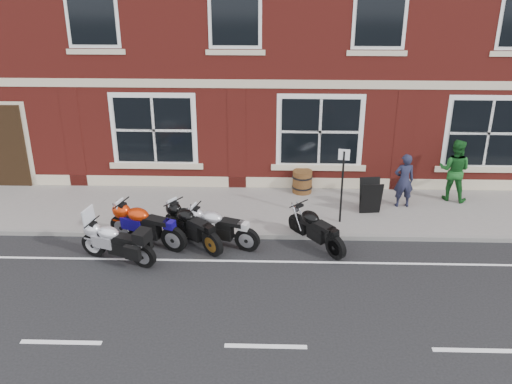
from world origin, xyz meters
TOP-DOWN VIEW (x-y plane):
  - ground at (0.00, 0.00)m, footprint 80.00×80.00m
  - sidewalk at (0.00, 3.00)m, footprint 30.00×3.00m
  - kerb at (0.00, 1.42)m, footprint 30.00×0.16m
  - moto_touring_silver at (-3.68, 0.16)m, footprint 1.98×0.87m
  - moto_sport_red at (-3.11, 1.01)m, footprint 2.14×1.04m
  - moto_sport_black at (-1.93, 1.03)m, footprint 1.67×1.59m
  - moto_sport_silver at (-1.24, 1.02)m, footprint 2.04×0.86m
  - moto_naked_black at (1.22, 1.03)m, footprint 1.37×1.74m
  - pedestrian_left at (3.86, 3.28)m, footprint 0.62×0.43m
  - pedestrian_right at (5.43, 3.81)m, footprint 1.12×1.02m
  - a_board_sign at (2.87, 2.85)m, footprint 0.62×0.45m
  - barrel_planter at (1.01, 4.21)m, footprint 0.62×0.62m
  - parking_sign at (1.96, 2.20)m, footprint 0.30×0.07m

SIDE VIEW (x-z plane):
  - ground at x=0.00m, z-range 0.00..0.00m
  - sidewalk at x=0.00m, z-range 0.00..0.12m
  - kerb at x=0.00m, z-range 0.00..0.12m
  - barrel_planter at x=1.01m, z-range 0.12..0.81m
  - moto_naked_black at x=1.22m, z-range 0.07..1.01m
  - moto_sport_silver at x=-1.24m, z-range 0.07..1.03m
  - moto_touring_silver at x=-3.68m, z-range -0.13..1.24m
  - moto_sport_black at x=-1.93m, z-range 0.07..1.05m
  - moto_sport_red at x=-3.11m, z-range 0.08..1.10m
  - a_board_sign at x=2.87m, z-range 0.12..1.09m
  - pedestrian_left at x=3.86m, z-range 0.12..1.72m
  - pedestrian_right at x=5.43m, z-range 0.12..1.98m
  - parking_sign at x=1.96m, z-range 0.28..2.39m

